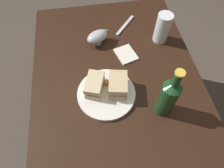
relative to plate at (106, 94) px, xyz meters
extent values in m
plane|color=#4C4238|center=(0.06, -0.06, -0.73)|extent=(6.00, 6.00, 0.00)
cube|color=black|center=(0.06, -0.06, -0.37)|extent=(1.14, 0.79, 0.72)
cylinder|color=silver|center=(0.00, 0.00, 0.00)|extent=(0.26, 0.26, 0.02)
cube|color=#CCB284|center=(0.01, -0.05, 0.02)|extent=(0.12, 0.10, 0.03)
cube|color=#B27A4C|center=(0.01, -0.05, 0.04)|extent=(0.12, 0.09, 0.02)
cube|color=#CCB284|center=(0.01, -0.05, 0.06)|extent=(0.12, 0.10, 0.03)
cube|color=beige|center=(0.03, 0.05, 0.02)|extent=(0.13, 0.10, 0.03)
cube|color=#8C5B3D|center=(0.03, 0.05, 0.04)|extent=(0.12, 0.09, 0.01)
cube|color=beige|center=(0.03, 0.05, 0.06)|extent=(0.13, 0.10, 0.03)
cube|color=gold|center=(0.04, -0.02, 0.02)|extent=(0.02, 0.04, 0.02)
cube|color=#AD702D|center=(0.06, 0.02, 0.02)|extent=(0.05, 0.05, 0.02)
cube|color=#AD702D|center=(0.04, 0.03, 0.02)|extent=(0.04, 0.02, 0.02)
cube|color=gold|center=(0.05, 0.02, 0.02)|extent=(0.05, 0.03, 0.01)
cylinder|color=white|center=(0.29, -0.33, 0.07)|extent=(0.07, 0.07, 0.16)
cylinder|color=orange|center=(0.29, -0.33, 0.03)|extent=(0.07, 0.07, 0.08)
cylinder|color=#B7B7BC|center=(0.32, 0.00, 0.00)|extent=(0.04, 0.04, 0.02)
ellipsoid|color=#B7B7BC|center=(0.32, 0.00, 0.04)|extent=(0.12, 0.14, 0.06)
ellipsoid|color=#381E0F|center=(0.32, 0.00, 0.04)|extent=(0.10, 0.11, 0.02)
cone|color=#B7B7BC|center=(0.34, -0.05, 0.05)|extent=(0.04, 0.04, 0.02)
cylinder|color=#19421E|center=(-0.11, -0.22, 0.08)|extent=(0.07, 0.07, 0.18)
cone|color=#19421E|center=(-0.11, -0.22, 0.18)|extent=(0.07, 0.07, 0.02)
cylinder|color=#19421E|center=(-0.11, -0.22, 0.23)|extent=(0.03, 0.03, 0.06)
cylinder|color=gold|center=(-0.11, -0.22, 0.26)|extent=(0.03, 0.03, 0.01)
cube|color=silver|center=(0.21, -0.13, 0.00)|extent=(0.13, 0.12, 0.01)
cube|color=silver|center=(0.42, -0.17, 0.00)|extent=(0.15, 0.13, 0.01)
camera|label=1|loc=(-0.42, 0.04, 0.76)|focal=31.57mm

